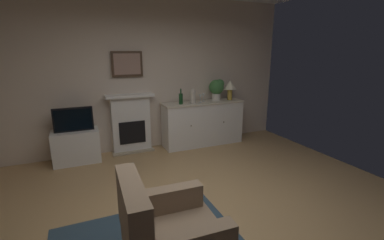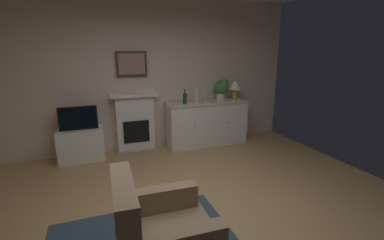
{
  "view_description": "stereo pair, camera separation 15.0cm",
  "coord_description": "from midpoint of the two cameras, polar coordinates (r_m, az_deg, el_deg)",
  "views": [
    {
      "loc": [
        -1.21,
        -2.38,
        1.86
      ],
      "look_at": [
        0.11,
        0.66,
        1.0
      ],
      "focal_mm": 24.92,
      "sensor_mm": 36.0,
      "label": 1
    },
    {
      "loc": [
        -1.07,
        -2.44,
        1.86
      ],
      "look_at": [
        0.11,
        0.66,
        1.0
      ],
      "focal_mm": 24.92,
      "sensor_mm": 36.0,
      "label": 2
    }
  ],
  "objects": [
    {
      "name": "ground_plane",
      "position": [
        3.28,
        1.68,
        -21.12
      ],
      "size": [
        5.79,
        5.32,
        0.1
      ],
      "primitive_type": "cube",
      "color": "tan",
      "rests_on": "ground"
    },
    {
      "name": "wall_rear",
      "position": [
        5.18,
        -10.72,
        9.46
      ],
      "size": [
        5.79,
        0.06,
        2.85
      ],
      "primitive_type": "cube",
      "color": "beige",
      "rests_on": "ground_plane"
    },
    {
      "name": "fireplace_unit",
      "position": [
        5.14,
        -13.72,
        -0.67
      ],
      "size": [
        0.87,
        0.3,
        1.1
      ],
      "color": "white",
      "rests_on": "ground_plane"
    },
    {
      "name": "framed_picture",
      "position": [
        5.02,
        -14.56,
        11.52
      ],
      "size": [
        0.55,
        0.04,
        0.45
      ],
      "color": "#473323"
    },
    {
      "name": "sideboard_cabinet",
      "position": [
        5.41,
        1.52,
        -0.67
      ],
      "size": [
        1.65,
        0.49,
        0.88
      ],
      "color": "white",
      "rests_on": "ground_plane"
    },
    {
      "name": "table_lamp",
      "position": [
        5.55,
        7.38,
        7.18
      ],
      "size": [
        0.26,
        0.26,
        0.4
      ],
      "color": "#B79338",
      "rests_on": "sideboard_cabinet"
    },
    {
      "name": "wine_bottle",
      "position": [
        5.07,
        -3.25,
        4.62
      ],
      "size": [
        0.08,
        0.08,
        0.29
      ],
      "color": "#193F1E",
      "rests_on": "sideboard_cabinet"
    },
    {
      "name": "wine_glass_left",
      "position": [
        5.21,
        0.98,
        5.07
      ],
      "size": [
        0.07,
        0.07,
        0.16
      ],
      "color": "silver",
      "rests_on": "sideboard_cabinet"
    },
    {
      "name": "wine_glass_center",
      "position": [
        5.34,
        1.66,
        5.29
      ],
      "size": [
        0.07,
        0.07,
        0.16
      ],
      "color": "silver",
      "rests_on": "sideboard_cabinet"
    },
    {
      "name": "vase_decorative",
      "position": [
        5.14,
        -0.67,
        5.15
      ],
      "size": [
        0.11,
        0.11,
        0.28
      ],
      "color": "beige",
      "rests_on": "sideboard_cabinet"
    },
    {
      "name": "tv_cabinet",
      "position": [
        5.01,
        -24.28,
        -5.18
      ],
      "size": [
        0.75,
        0.42,
        0.56
      ],
      "color": "white",
      "rests_on": "ground_plane"
    },
    {
      "name": "tv_set",
      "position": [
        4.86,
        -24.87,
        0.09
      ],
      "size": [
        0.62,
        0.07,
        0.4
      ],
      "color": "black",
      "rests_on": "tv_cabinet"
    },
    {
      "name": "potted_plant_small",
      "position": [
        5.45,
        4.56,
        6.89
      ],
      "size": [
        0.3,
        0.3,
        0.43
      ],
      "color": "beige",
      "rests_on": "sideboard_cabinet"
    },
    {
      "name": "armchair",
      "position": [
        2.4,
        -7.21,
        -23.68
      ],
      "size": [
        0.84,
        0.81,
        0.92
      ],
      "color": "#8C7259",
      "rests_on": "ground_plane"
    }
  ]
}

